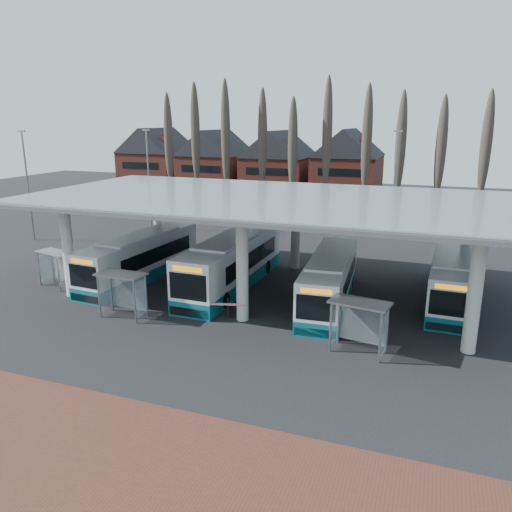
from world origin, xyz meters
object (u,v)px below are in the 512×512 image
(shelter_0, at_px, (56,261))
(bus_0, at_px, (141,258))
(bus_3, at_px, (451,278))
(shelter_1, at_px, (123,285))
(bus_2, at_px, (330,280))
(shelter_2, at_px, (360,315))
(bus_1, at_px, (232,263))

(shelter_0, bearing_deg, bus_0, 53.82)
(bus_3, height_order, shelter_0, bus_3)
(bus_0, relative_size, shelter_1, 4.07)
(bus_0, distance_m, bus_3, 21.09)
(bus_0, relative_size, bus_3, 1.06)
(bus_2, bearing_deg, shelter_2, -70.23)
(bus_2, relative_size, shelter_1, 3.90)
(bus_1, xyz_separation_m, shelter_2, (9.77, -7.21, 0.29))
(shelter_0, bearing_deg, shelter_1, -7.38)
(bus_3, bearing_deg, shelter_1, -150.78)
(shelter_2, bearing_deg, shelter_1, -170.30)
(bus_0, relative_size, bus_1, 0.93)
(bus_1, distance_m, bus_2, 7.02)
(shelter_0, bearing_deg, shelter_2, 6.70)
(bus_1, distance_m, shelter_2, 12.14)
(bus_3, xyz_separation_m, shelter_0, (-25.34, -6.25, 0.34))
(shelter_2, bearing_deg, bus_1, 153.14)
(bus_0, bearing_deg, bus_3, 11.21)
(bus_2, xyz_separation_m, shelter_2, (2.81, -6.27, 0.49))
(shelter_0, height_order, shelter_1, shelter_1)
(bus_1, height_order, shelter_1, bus_1)
(bus_3, xyz_separation_m, shelter_2, (-4.28, -9.31, 0.49))
(shelter_0, distance_m, shelter_1, 8.13)
(bus_0, bearing_deg, shelter_0, -137.25)
(bus_3, height_order, shelter_1, bus_3)
(shelter_1, relative_size, shelter_2, 0.94)
(shelter_0, bearing_deg, bus_2, 24.93)
(shelter_0, xyz_separation_m, shelter_2, (21.07, -3.06, 0.15))
(shelter_0, relative_size, shelter_2, 0.95)
(bus_1, height_order, shelter_2, bus_1)
(bus_2, xyz_separation_m, shelter_1, (-10.74, -6.30, 0.47))
(bus_0, xyz_separation_m, bus_2, (13.83, -0.36, -0.06))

